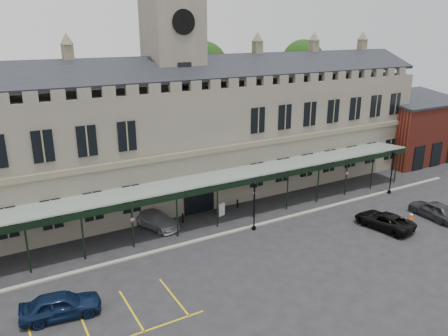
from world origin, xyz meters
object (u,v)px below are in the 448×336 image
clock_tower (174,74)px  sign_board (222,210)px  lamp_post_right (392,168)px  car_taxi (155,219)px  traffic_cone (411,216)px  car_right_a (434,210)px  car_van (384,221)px  station_building (177,139)px  car_left_a (61,305)px  lamp_post_mid (254,200)px

clock_tower → sign_board: 14.35m
lamp_post_right → car_taxi: 26.20m
traffic_cone → lamp_post_right: bearing=56.9°
sign_board → car_right_a: bearing=-46.8°
sign_board → car_van: size_ratio=0.24×
station_building → lamp_post_right: station_building is taller
lamp_post_right → car_left_a: 35.98m
lamp_post_mid → car_taxi: (-7.53, 5.04, -2.12)m
lamp_post_right → station_building: bearing=152.3°
sign_board → car_taxi: car_taxi is taller
clock_tower → car_left_a: size_ratio=5.05×
lamp_post_mid → car_right_a: size_ratio=0.98×
traffic_cone → car_left_a: 31.93m
lamp_post_right → car_van: lamp_post_right is taller
clock_tower → traffic_cone: clock_tower is taller
lamp_post_mid → car_taxi: lamp_post_mid is taller
traffic_cone → sign_board: bearing=147.7°
lamp_post_mid → car_left_a: (-17.53, -4.35, -2.02)m
clock_tower → lamp_post_mid: size_ratio=5.14×
lamp_post_right → car_van: 9.85m
lamp_post_mid → car_van: 12.08m
traffic_cone → sign_board: (-15.37, 9.72, 0.29)m
station_building → car_van: station_building is taller
station_building → sign_board: station_building is taller
lamp_post_right → car_taxi: (-25.64, 4.90, -2.24)m
sign_board → lamp_post_right: bearing=-27.4°
car_right_a → clock_tower: bearing=-39.8°
traffic_cone → car_taxi: car_taxi is taller
station_building → lamp_post_mid: bearing=-77.0°
car_van → car_right_a: (6.00, -0.82, 0.09)m
lamp_post_right → car_van: (-7.64, -5.79, -2.24)m
car_left_a → car_van: car_left_a is taller
traffic_cone → car_taxi: size_ratio=0.14×
lamp_post_mid → sign_board: 4.79m
car_left_a → car_right_a: (34.00, -2.12, 0.00)m
car_taxi → clock_tower: bearing=28.6°
lamp_post_right → traffic_cone: lamp_post_right is taller
car_right_a → station_building: bearing=-39.7°
lamp_post_mid → traffic_cone: lamp_post_mid is taller
station_building → car_right_a: station_building is taller
station_building → car_van: (13.00, -16.61, -5.72)m
sign_board → station_building: bearing=87.0°
car_van → clock_tower: bearing=-62.7°
car_left_a → car_right_a: size_ratio=1.00×
clock_tower → traffic_cone: size_ratio=34.74×
station_building → clock_tower: 6.64m
sign_board → car_van: (11.47, -9.78, 0.11)m
station_building → lamp_post_right: bearing=-27.7°
car_right_a → lamp_post_mid: bearing=-18.6°
traffic_cone → sign_board: sign_board is taller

